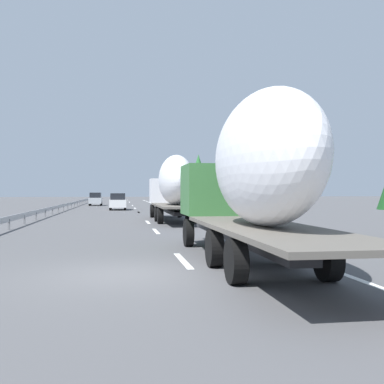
# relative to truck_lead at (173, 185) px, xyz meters

# --- Properties ---
(ground_plane) EXTENTS (260.00, 260.00, 0.00)m
(ground_plane) POSITION_rel_truck_lead_xyz_m (19.96, 3.60, -2.53)
(ground_plane) COLOR #4C4C4F
(lane_stripe_0) EXTENTS (3.20, 0.20, 0.01)m
(lane_stripe_0) POSITION_rel_truck_lead_xyz_m (-18.04, 1.80, -2.52)
(lane_stripe_0) COLOR white
(lane_stripe_0) RESTS_ON ground_plane
(lane_stripe_1) EXTENTS (3.20, 0.20, 0.01)m
(lane_stripe_1) POSITION_rel_truck_lead_xyz_m (-7.63, 1.80, -2.52)
(lane_stripe_1) COLOR white
(lane_stripe_1) RESTS_ON ground_plane
(lane_stripe_2) EXTENTS (3.20, 0.20, 0.01)m
(lane_stripe_2) POSITION_rel_truck_lead_xyz_m (-0.48, 1.80, -2.52)
(lane_stripe_2) COLOR white
(lane_stripe_2) RESTS_ON ground_plane
(lane_stripe_3) EXTENTS (3.20, 0.20, 0.01)m
(lane_stripe_3) POSITION_rel_truck_lead_xyz_m (14.35, 1.80, -2.52)
(lane_stripe_3) COLOR white
(lane_stripe_3) RESTS_ON ground_plane
(lane_stripe_4) EXTENTS (3.20, 0.20, 0.01)m
(lane_stripe_4) POSITION_rel_truck_lead_xyz_m (14.46, 1.80, -2.52)
(lane_stripe_4) COLOR white
(lane_stripe_4) RESTS_ON ground_plane
(lane_stripe_5) EXTENTS (3.20, 0.20, 0.01)m
(lane_stripe_5) POSITION_rel_truck_lead_xyz_m (25.84, 1.80, -2.52)
(lane_stripe_5) COLOR white
(lane_stripe_5) RESTS_ON ground_plane
(lane_stripe_6) EXTENTS (3.20, 0.20, 0.01)m
(lane_stripe_6) POSITION_rel_truck_lead_xyz_m (36.91, 1.80, -2.52)
(lane_stripe_6) COLOR white
(lane_stripe_6) RESTS_ON ground_plane
(lane_stripe_7) EXTENTS (3.20, 0.20, 0.01)m
(lane_stripe_7) POSITION_rel_truck_lead_xyz_m (57.00, 1.80, -2.52)
(lane_stripe_7) COLOR white
(lane_stripe_7) RESTS_ON ground_plane
(lane_stripe_8) EXTENTS (3.20, 0.20, 0.01)m
(lane_stripe_8) POSITION_rel_truck_lead_xyz_m (61.09, 1.80, -2.52)
(lane_stripe_8) COLOR white
(lane_stripe_8) RESTS_ON ground_plane
(lane_stripe_9) EXTENTS (3.20, 0.20, 0.01)m
(lane_stripe_9) POSITION_rel_truck_lead_xyz_m (78.38, 1.80, -2.52)
(lane_stripe_9) COLOR white
(lane_stripe_9) RESTS_ON ground_plane
(edge_line_right) EXTENTS (110.00, 0.20, 0.01)m
(edge_line_right) POSITION_rel_truck_lead_xyz_m (24.96, -1.90, -2.52)
(edge_line_right) COLOR white
(edge_line_right) RESTS_ON ground_plane
(truck_lead) EXTENTS (13.69, 2.55, 4.50)m
(truck_lead) POSITION_rel_truck_lead_xyz_m (0.00, 0.00, 0.00)
(truck_lead) COLOR silver
(truck_lead) RESTS_ON ground_plane
(truck_trailing) EXTENTS (13.46, 2.55, 4.67)m
(truck_trailing) POSITION_rel_truck_lead_xyz_m (-19.24, -0.00, 0.06)
(truck_trailing) COLOR #387038
(truck_trailing) RESTS_ON ground_plane
(car_silver_hatch) EXTENTS (4.15, 1.82, 1.91)m
(car_silver_hatch) POSITION_rel_truck_lead_xyz_m (37.35, 7.16, -1.57)
(car_silver_hatch) COLOR #ADB2B7
(car_silver_hatch) RESTS_ON ground_plane
(car_white_van) EXTENTS (4.63, 1.85, 1.88)m
(car_white_van) POSITION_rel_truck_lead_xyz_m (20.93, 3.88, -1.58)
(car_white_van) COLOR white
(car_white_van) RESTS_ON ground_plane
(road_sign) EXTENTS (0.10, 0.90, 3.40)m
(road_sign) POSITION_rel_truck_lead_xyz_m (22.12, -3.10, -0.19)
(road_sign) COLOR gray
(road_sign) RESTS_ON ground_plane
(tree_0) EXTENTS (2.41, 2.41, 5.56)m
(tree_0) POSITION_rel_truck_lead_xyz_m (68.32, -8.92, 0.99)
(tree_0) COLOR #472D19
(tree_0) RESTS_ON ground_plane
(tree_2) EXTENTS (3.36, 3.36, 7.12)m
(tree_2) POSITION_rel_truck_lead_xyz_m (30.03, -6.91, 1.86)
(tree_2) COLOR #472D19
(tree_2) RESTS_ON ground_plane
(tree_3) EXTENTS (3.46, 3.46, 5.37)m
(tree_3) POSITION_rel_truck_lead_xyz_m (47.47, -7.89, 0.82)
(tree_3) COLOR #472D19
(tree_3) RESTS_ON ground_plane
(tree_4) EXTENTS (3.22, 3.22, 7.20)m
(tree_4) POSITION_rel_truck_lead_xyz_m (12.65, -6.43, 1.99)
(tree_4) COLOR #472D19
(tree_4) RESTS_ON ground_plane
(guardrail_median) EXTENTS (94.00, 0.10, 0.76)m
(guardrail_median) POSITION_rel_truck_lead_xyz_m (22.96, 9.60, -1.95)
(guardrail_median) COLOR #9EA0A5
(guardrail_median) RESTS_ON ground_plane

